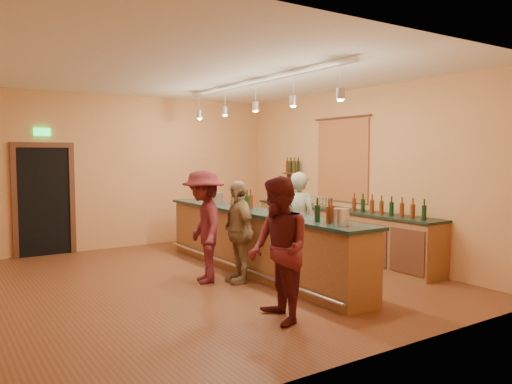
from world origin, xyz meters
TOP-DOWN VIEW (x-y plane):
  - floor at (0.00, 0.00)m, footprint 7.00×7.00m
  - ceiling at (0.00, 0.00)m, footprint 6.50×7.00m
  - wall_back at (0.00, 3.50)m, footprint 6.50×0.02m
  - wall_front at (0.00, -3.50)m, footprint 6.50×0.02m
  - wall_right at (3.25, 0.00)m, footprint 0.02×7.00m
  - doorway at (-1.70, 3.47)m, footprint 1.15×0.09m
  - tapestry at (3.23, 0.40)m, footprint 0.03×1.40m
  - bottle_shelf at (3.17, 1.90)m, footprint 0.17×0.55m
  - back_counter at (2.97, 0.18)m, footprint 0.60×4.55m
  - tasting_bar at (0.94, -0.00)m, footprint 0.74×5.10m
  - pendant_track at (0.94, -0.00)m, footprint 0.11×4.60m
  - bartender at (1.54, -0.41)m, footprint 0.61×0.72m
  - customer_a at (-0.18, -2.20)m, footprint 0.83×0.97m
  - customer_b at (0.39, -0.35)m, footprint 0.50×0.96m
  - customer_c at (-0.05, -0.06)m, footprint 0.94×1.26m
  - bar_stool at (1.60, 1.22)m, footprint 0.35×0.35m

SIDE VIEW (x-z plane):
  - floor at x=0.00m, z-range 0.00..0.00m
  - back_counter at x=2.97m, z-range -0.15..1.12m
  - bar_stool at x=1.60m, z-range 0.21..0.93m
  - tasting_bar at x=0.94m, z-range -0.08..1.30m
  - customer_b at x=0.39m, z-range 0.00..1.57m
  - bartender at x=1.54m, z-range 0.00..1.68m
  - customer_a at x=-0.18m, z-range 0.00..1.72m
  - customer_c at x=-0.05m, z-range 0.00..1.74m
  - doorway at x=-1.70m, z-range -0.11..2.36m
  - wall_back at x=0.00m, z-range 0.00..3.20m
  - wall_front at x=0.00m, z-range 0.00..3.20m
  - wall_right at x=3.25m, z-range 0.00..3.20m
  - bottle_shelf at x=3.17m, z-range 1.39..1.94m
  - tapestry at x=3.23m, z-range 1.05..2.65m
  - pendant_track at x=0.94m, z-range 2.73..3.24m
  - ceiling at x=0.00m, z-range 3.19..3.21m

